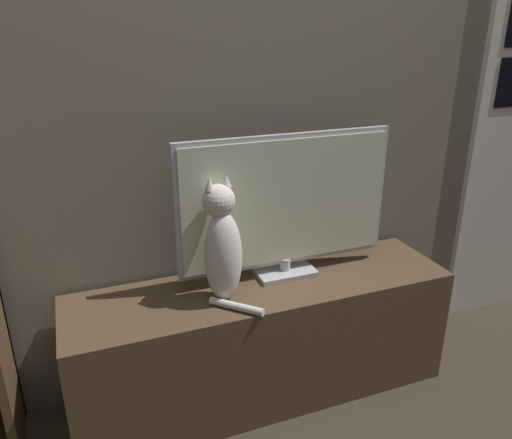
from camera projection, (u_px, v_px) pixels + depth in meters
name	position (u px, v px, depth m)	size (l,w,h in m)	color
wall_back	(240.00, 73.00, 1.90)	(4.80, 0.05, 2.60)	#756B5B
tv_stand	(263.00, 339.00, 2.06)	(1.54, 0.41, 0.51)	brown
tv	(286.00, 205.00, 1.95)	(0.88, 0.15, 0.58)	#B7B7BC
cat	(222.00, 246.00, 1.80)	(0.18, 0.27, 0.47)	silver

